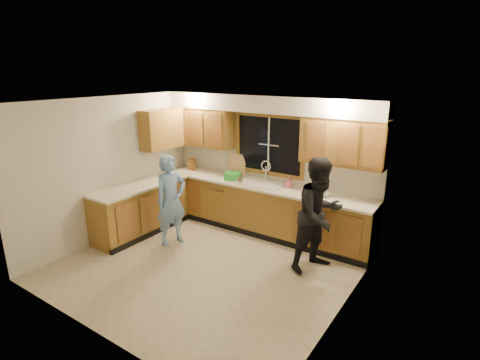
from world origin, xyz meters
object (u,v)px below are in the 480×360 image
dishwasher (223,202)px  soap_bottle (289,182)px  sink (260,187)px  knife_block (192,164)px  dish_crate (233,176)px  stove (116,219)px  man (171,200)px  bowl (322,194)px  woman (320,215)px

dishwasher → soap_bottle: 1.52m
sink → dishwasher: 0.96m
dishwasher → soap_bottle: (1.38, 0.10, 0.61)m
sink → soap_bottle: bearing=9.5°
sink → soap_bottle: sink is taller
knife_block → dish_crate: size_ratio=0.82×
stove → knife_block: (0.10, 1.90, 0.59)m
dishwasher → man: bearing=-96.7°
bowl → soap_bottle: bearing=171.8°
sink → dish_crate: bearing=-177.6°
stove → dish_crate: dish_crate is taller
man → soap_bottle: bearing=-34.9°
dishwasher → woman: bearing=-16.4°
woman → knife_block: bearing=100.1°
stove → soap_bottle: bearing=39.4°
sink → dish_crate: size_ratio=2.95×
dishwasher → sink: bearing=1.0°
sink → knife_block: (-1.70, 0.07, 0.17)m
dishwasher → dish_crate: 0.63m
stove → bowl: (2.99, 1.82, 0.50)m
sink → knife_block: 1.71m
bowl → knife_block: bearing=178.4°
soap_bottle → bowl: (0.66, -0.09, -0.07)m
soap_bottle → woman: bearing=-40.8°
man → bowl: man is taller
soap_bottle → knife_block: bearing=-179.6°
man → knife_block: man is taller
dish_crate → woman: bearing=-18.1°
knife_block → soap_bottle: 2.24m
woman → bowl: woman is taller
dish_crate → bowl: 1.79m
dish_crate → soap_bottle: 1.13m
man → sink: bearing=-24.6°
knife_block → bowl: knife_block is taller
woman → stove: bearing=133.1°
dishwasher → bowl: bowl is taller
man → bowl: size_ratio=6.55×
woman → bowl: bearing=43.1°
sink → bowl: (1.19, -0.01, 0.08)m
sink → man: (-1.00, -1.28, -0.08)m
dishwasher → bowl: (2.04, 0.01, 0.54)m
sink → stove: size_ratio=0.96×
soap_bottle → stove: bearing=-140.6°
sink → man: 1.63m
man → woman: bearing=-63.0°
dish_crate → bowl: bearing=0.6°
woman → dish_crate: (-2.03, 0.66, 0.12)m
dish_crate → soap_bottle: soap_bottle is taller
soap_bottle → bowl: bearing=-8.2°
sink → bowl: bearing=-0.2°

